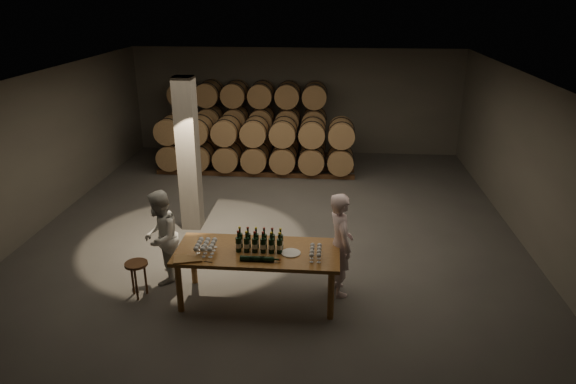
# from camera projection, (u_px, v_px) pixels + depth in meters

# --- Properties ---
(room) EXTENTS (12.00, 12.00, 12.00)m
(room) POSITION_uv_depth(u_px,v_px,m) (188.00, 155.00, 10.52)
(room) COLOR #4F4C4A
(room) RESTS_ON ground
(tasting_table) EXTENTS (2.60, 1.10, 0.90)m
(tasting_table) POSITION_uv_depth(u_px,v_px,m) (258.00, 256.00, 8.16)
(tasting_table) COLOR brown
(tasting_table) RESTS_ON ground
(barrel_stack_back) EXTENTS (4.70, 0.95, 2.31)m
(barrel_stack_back) POSITION_uv_depth(u_px,v_px,m) (249.00, 119.00, 15.27)
(barrel_stack_back) COLOR brown
(barrel_stack_back) RESTS_ON ground
(barrel_stack_front) EXTENTS (5.48, 0.95, 1.57)m
(barrel_stack_front) POSITION_uv_depth(u_px,v_px,m) (255.00, 144.00, 14.08)
(barrel_stack_front) COLOR brown
(barrel_stack_front) RESTS_ON ground
(bottle_cluster) EXTENTS (0.74, 0.24, 0.36)m
(bottle_cluster) POSITION_uv_depth(u_px,v_px,m) (260.00, 243.00, 8.09)
(bottle_cluster) COLOR black
(bottle_cluster) RESTS_ON tasting_table
(lying_bottles) EXTENTS (0.62, 0.08, 0.08)m
(lying_bottles) POSITION_uv_depth(u_px,v_px,m) (258.00, 259.00, 7.79)
(lying_bottles) COLOR black
(lying_bottles) RESTS_ON tasting_table
(glass_cluster_left) EXTENTS (0.31, 0.42, 0.17)m
(glass_cluster_left) POSITION_uv_depth(u_px,v_px,m) (206.00, 245.00, 8.03)
(glass_cluster_left) COLOR silver
(glass_cluster_left) RESTS_ON tasting_table
(glass_cluster_right) EXTENTS (0.19, 0.41, 0.16)m
(glass_cluster_right) POSITION_uv_depth(u_px,v_px,m) (316.00, 250.00, 7.88)
(glass_cluster_right) COLOR silver
(glass_cluster_right) RESTS_ON tasting_table
(plate) EXTENTS (0.30, 0.30, 0.02)m
(plate) POSITION_uv_depth(u_px,v_px,m) (291.00, 253.00, 8.03)
(plate) COLOR silver
(plate) RESTS_ON tasting_table
(notebook_near) EXTENTS (0.27, 0.24, 0.03)m
(notebook_near) POSITION_uv_depth(u_px,v_px,m) (194.00, 259.00, 7.83)
(notebook_near) COLOR olive
(notebook_near) RESTS_ON tasting_table
(notebook_corner) EXTENTS (0.26, 0.30, 0.02)m
(notebook_corner) POSITION_uv_depth(u_px,v_px,m) (180.00, 259.00, 7.83)
(notebook_corner) COLOR olive
(notebook_corner) RESTS_ON tasting_table
(pen) EXTENTS (0.14, 0.02, 0.01)m
(pen) POSITION_uv_depth(u_px,v_px,m) (208.00, 262.00, 7.77)
(pen) COLOR black
(pen) RESTS_ON tasting_table
(stool) EXTENTS (0.37, 0.37, 0.62)m
(stool) POSITION_uv_depth(u_px,v_px,m) (137.00, 269.00, 8.36)
(stool) COLOR brown
(stool) RESTS_ON ground
(person_man) EXTENTS (0.60, 0.74, 1.77)m
(person_man) POSITION_uv_depth(u_px,v_px,m) (340.00, 244.00, 8.36)
(person_man) COLOR white
(person_man) RESTS_ON ground
(person_woman) EXTENTS (0.67, 0.83, 1.65)m
(person_woman) POSITION_uv_depth(u_px,v_px,m) (161.00, 237.00, 8.73)
(person_woman) COLOR silver
(person_woman) RESTS_ON ground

